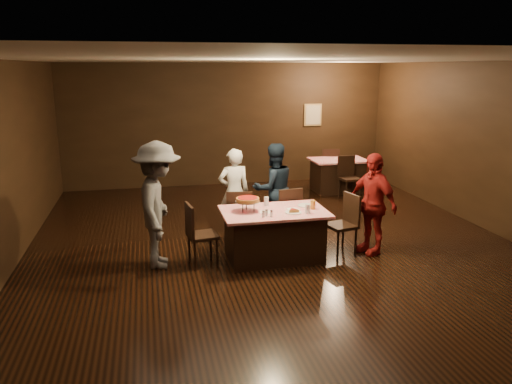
% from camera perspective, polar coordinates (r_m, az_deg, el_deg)
% --- Properties ---
extents(room, '(10.00, 10.04, 3.02)m').
position_cam_1_polar(room, '(7.57, 2.93, 8.36)').
color(room, black).
rests_on(room, ground).
extents(main_table, '(1.60, 1.00, 0.77)m').
position_cam_1_polar(main_table, '(7.72, 2.06, -4.88)').
color(main_table, red).
rests_on(main_table, ground).
extents(back_table, '(1.30, 0.90, 0.77)m').
position_cam_1_polar(back_table, '(12.05, 9.36, 1.91)').
color(back_table, red).
rests_on(back_table, ground).
extents(chair_far_left, '(0.49, 0.49, 0.95)m').
position_cam_1_polar(chair_far_left, '(8.30, -1.91, -2.84)').
color(chair_far_left, black).
rests_on(chair_far_left, ground).
extents(chair_far_right, '(0.48, 0.48, 0.95)m').
position_cam_1_polar(chair_far_right, '(8.48, 3.42, -2.50)').
color(chair_far_right, black).
rests_on(chair_far_right, ground).
extents(chair_end_left, '(0.48, 0.48, 0.95)m').
position_cam_1_polar(chair_end_left, '(7.50, -6.13, -4.80)').
color(chair_end_left, black).
rests_on(chair_end_left, ground).
extents(chair_end_right, '(0.51, 0.51, 0.95)m').
position_cam_1_polar(chair_end_right, '(8.02, 9.71, -3.65)').
color(chair_end_right, black).
rests_on(chair_end_right, ground).
extents(chair_back_near, '(0.46, 0.46, 0.95)m').
position_cam_1_polar(chair_back_near, '(11.40, 10.67, 1.62)').
color(chair_back_near, black).
rests_on(chair_back_near, ground).
extents(chair_back_far, '(0.50, 0.50, 0.95)m').
position_cam_1_polar(chair_back_far, '(12.58, 8.37, 2.88)').
color(chair_back_far, black).
rests_on(chair_back_far, ground).
extents(diner_white_jacket, '(0.58, 0.41, 1.53)m').
position_cam_1_polar(diner_white_jacket, '(8.76, -2.52, 0.04)').
color(diner_white_jacket, white).
rests_on(diner_white_jacket, ground).
extents(diner_navy_hoodie, '(0.89, 0.75, 1.61)m').
position_cam_1_polar(diner_navy_hoodie, '(8.82, 2.01, 0.41)').
color(diner_navy_hoodie, black).
rests_on(diner_navy_hoodie, ground).
extents(diner_grey_knit, '(0.81, 1.27, 1.87)m').
position_cam_1_polar(diner_grey_knit, '(7.41, -11.11, -1.48)').
color(diner_grey_knit, '#4F4F53').
rests_on(diner_grey_knit, ground).
extents(diner_red_shirt, '(0.71, 1.03, 1.62)m').
position_cam_1_polar(diner_red_shirt, '(8.05, 13.13, -1.30)').
color(diner_red_shirt, maroon).
rests_on(diner_red_shirt, ground).
extents(pizza_stand, '(0.38, 0.38, 0.22)m').
position_cam_1_polar(pizza_stand, '(7.51, -0.95, -0.89)').
color(pizza_stand, black).
rests_on(pizza_stand, main_table).
extents(plate_with_slice, '(0.25, 0.25, 0.06)m').
position_cam_1_polar(plate_with_slice, '(7.49, 4.28, -2.21)').
color(plate_with_slice, white).
rests_on(plate_with_slice, main_table).
extents(plate_empty, '(0.25, 0.25, 0.01)m').
position_cam_1_polar(plate_empty, '(7.89, 5.68, -1.53)').
color(plate_empty, white).
rests_on(plate_empty, main_table).
extents(glass_front_right, '(0.08, 0.08, 0.14)m').
position_cam_1_polar(glass_front_right, '(7.47, 5.91, -1.93)').
color(glass_front_right, silver).
rests_on(glass_front_right, main_table).
extents(glass_amber, '(0.08, 0.08, 0.14)m').
position_cam_1_polar(glass_amber, '(7.70, 6.51, -1.45)').
color(glass_amber, '#BF7F26').
rests_on(glass_amber, main_table).
extents(glass_back, '(0.08, 0.08, 0.14)m').
position_cam_1_polar(glass_back, '(7.85, 1.19, -1.07)').
color(glass_back, silver).
rests_on(glass_back, main_table).
extents(condiments, '(0.17, 0.10, 0.09)m').
position_cam_1_polar(condiments, '(7.28, 1.27, -2.46)').
color(condiments, silver).
rests_on(condiments, main_table).
extents(napkin_center, '(0.19, 0.19, 0.01)m').
position_cam_1_polar(napkin_center, '(7.68, 4.25, -1.97)').
color(napkin_center, white).
rests_on(napkin_center, main_table).
extents(napkin_left, '(0.21, 0.21, 0.01)m').
position_cam_1_polar(napkin_left, '(7.52, 1.07, -2.29)').
color(napkin_left, white).
rests_on(napkin_left, main_table).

